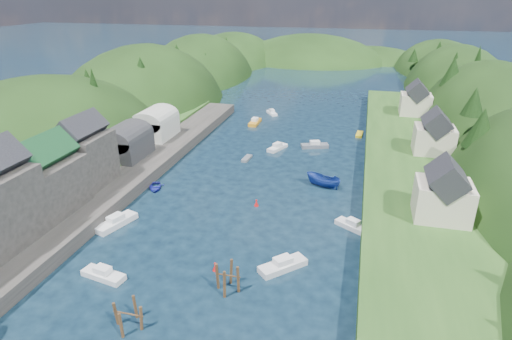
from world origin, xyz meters
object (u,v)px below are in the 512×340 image
(piling_cluster_near, at_px, (129,318))
(channel_buoy_far, at_px, (256,203))
(channel_buoy_near, at_px, (215,267))
(piling_cluster_far, at_px, (228,280))

(piling_cluster_near, bearing_deg, channel_buoy_far, 78.03)
(piling_cluster_near, bearing_deg, channel_buoy_near, 64.27)
(channel_buoy_near, bearing_deg, channel_buoy_far, 87.60)
(channel_buoy_near, bearing_deg, piling_cluster_near, -115.73)
(piling_cluster_far, height_order, channel_buoy_near, piling_cluster_far)
(piling_cluster_near, distance_m, piling_cluster_far, 10.90)
(piling_cluster_far, bearing_deg, channel_buoy_near, 130.00)
(piling_cluster_far, xyz_separation_m, channel_buoy_near, (-2.55, 3.04, -0.88))
(channel_buoy_near, xyz_separation_m, channel_buoy_far, (0.71, 17.01, 0.00))
(piling_cluster_near, xyz_separation_m, channel_buoy_near, (5.17, 10.73, -0.58))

